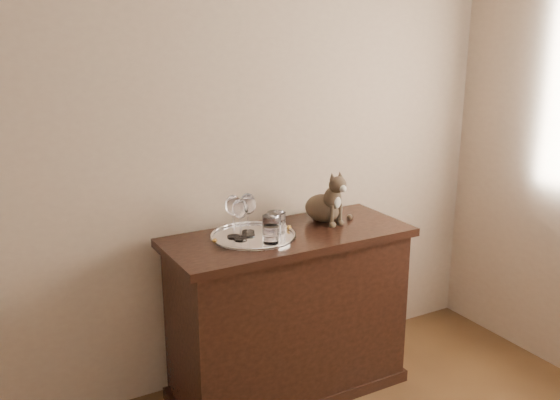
% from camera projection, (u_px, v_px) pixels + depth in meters
% --- Properties ---
extents(wall_back, '(4.00, 0.10, 2.70)m').
position_uv_depth(wall_back, '(140.00, 131.00, 2.82)').
color(wall_back, tan).
rests_on(wall_back, ground).
extents(sideboard, '(1.20, 0.50, 0.85)m').
position_uv_depth(sideboard, '(288.00, 314.00, 3.10)').
color(sideboard, black).
rests_on(sideboard, ground).
extents(tray, '(0.40, 0.40, 0.01)m').
position_uv_depth(tray, '(253.00, 237.00, 2.92)').
color(tray, white).
rests_on(tray, sideboard).
extents(wine_glass_a, '(0.08, 0.08, 0.20)m').
position_uv_depth(wine_glass_a, '(234.00, 216.00, 2.88)').
color(wine_glass_a, silver).
rests_on(wine_glass_a, tray).
extents(wine_glass_b, '(0.07, 0.07, 0.19)m').
position_uv_depth(wine_glass_b, '(248.00, 213.00, 2.95)').
color(wine_glass_b, white).
rests_on(wine_glass_b, tray).
extents(wine_glass_c, '(0.07, 0.07, 0.20)m').
position_uv_depth(wine_glass_c, '(240.00, 219.00, 2.85)').
color(wine_glass_c, white).
rests_on(wine_glass_c, tray).
extents(wine_glass_d, '(0.08, 0.08, 0.20)m').
position_uv_depth(wine_glass_d, '(248.00, 215.00, 2.90)').
color(wine_glass_d, white).
rests_on(wine_glass_d, tray).
extents(tumbler_a, '(0.09, 0.09, 0.10)m').
position_uv_depth(tumbler_a, '(272.00, 226.00, 2.90)').
color(tumbler_a, white).
rests_on(tumbler_a, tray).
extents(tumbler_b, '(0.07, 0.07, 0.08)m').
position_uv_depth(tumbler_b, '(271.00, 235.00, 2.82)').
color(tumbler_b, white).
rests_on(tumbler_b, tray).
extents(tumbler_c, '(0.09, 0.09, 0.10)m').
position_uv_depth(tumbler_c, '(276.00, 222.00, 2.96)').
color(tumbler_c, white).
rests_on(tumbler_c, tray).
extents(cat, '(0.29, 0.28, 0.27)m').
position_uv_depth(cat, '(324.00, 195.00, 3.13)').
color(cat, brown).
rests_on(cat, sideboard).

